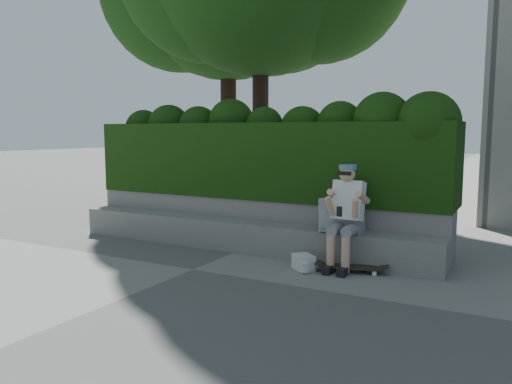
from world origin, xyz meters
The scene contains 8 objects.
ground centered at (0.00, 0.00, 0.00)m, with size 80.00×80.00×0.00m, color slate.
bench_ledge centered at (0.00, 1.25, 0.23)m, with size 6.00×0.45×0.45m, color gray.
planter_wall centered at (0.00, 1.73, 0.38)m, with size 6.00×0.50×0.75m, color gray.
hedge centered at (0.00, 1.95, 1.35)m, with size 6.00×1.00×1.20m, color black.
person centered at (1.73, 1.07, 0.75)m, with size 0.40×0.76×1.38m.
skateboard centered at (1.88, 0.87, 0.07)m, with size 0.85×0.44×0.09m.
backpack_plaid centered at (1.48, 1.15, 0.68)m, with size 0.31×0.17×0.45m, color silver.
backpack_ground centered at (1.28, 0.71, 0.10)m, with size 0.30×0.21×0.20m, color silver.
Camera 1 is at (3.81, -5.23, 1.81)m, focal length 35.00 mm.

